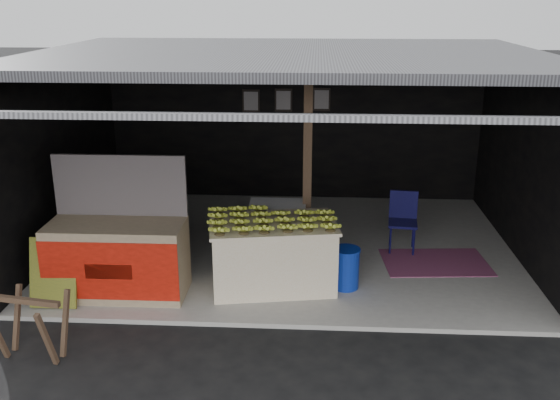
# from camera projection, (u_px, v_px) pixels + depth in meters

# --- Properties ---
(ground) EXTENTS (80.00, 80.00, 0.00)m
(ground) POSITION_uv_depth(u_px,v_px,m) (278.00, 329.00, 7.41)
(ground) COLOR black
(ground) RESTS_ON ground
(concrete_slab) EXTENTS (7.00, 5.00, 0.06)m
(concrete_slab) POSITION_uv_depth(u_px,v_px,m) (288.00, 246.00, 9.77)
(concrete_slab) COLOR gray
(concrete_slab) RESTS_ON ground
(shophouse) EXTENTS (7.40, 7.29, 3.02)m
(shophouse) POSITION_uv_depth(u_px,v_px,m) (289.00, 111.00, 9.42)
(shophouse) COLOR black
(shophouse) RESTS_ON ground
(banana_table) EXTENTS (1.78, 1.26, 0.90)m
(banana_table) POSITION_uv_depth(u_px,v_px,m) (273.00, 254.00, 8.24)
(banana_table) COLOR silver
(banana_table) RESTS_ON concrete_slab
(banana_pile) EXTENTS (1.64, 1.15, 0.18)m
(banana_pile) POSITION_uv_depth(u_px,v_px,m) (273.00, 216.00, 8.07)
(banana_pile) COLOR gold
(banana_pile) RESTS_ON banana_table
(white_crate) EXTENTS (0.80, 0.56, 0.89)m
(white_crate) POSITION_uv_depth(u_px,v_px,m) (278.00, 233.00, 9.00)
(white_crate) COLOR white
(white_crate) RESTS_ON concrete_slab
(neighbor_stall) EXTENTS (1.73, 0.79, 1.78)m
(neighbor_stall) POSITION_uv_depth(u_px,v_px,m) (118.00, 255.00, 8.01)
(neighbor_stall) COLOR #998466
(neighbor_stall) RESTS_ON concrete_slab
(green_signboard) EXTENTS (0.59, 0.27, 0.86)m
(green_signboard) POSITION_uv_depth(u_px,v_px,m) (53.00, 273.00, 7.72)
(green_signboard) COLOR black
(green_signboard) RESTS_ON concrete_slab
(sawhorse) EXTENTS (0.74, 0.73, 0.72)m
(sawhorse) POSITION_uv_depth(u_px,v_px,m) (30.00, 321.00, 6.68)
(sawhorse) COLOR brown
(sawhorse) RESTS_ON ground
(water_barrel) EXTENTS (0.36, 0.36, 0.52)m
(water_barrel) POSITION_uv_depth(u_px,v_px,m) (346.00, 269.00, 8.25)
(water_barrel) COLOR navy
(water_barrel) RESTS_ON concrete_slab
(plastic_chair) EXTENTS (0.47, 0.47, 0.90)m
(plastic_chair) POSITION_uv_depth(u_px,v_px,m) (403.00, 216.00, 9.44)
(plastic_chair) COLOR #0B0A39
(plastic_chair) RESTS_ON concrete_slab
(magenta_rug) EXTENTS (1.57, 1.11, 0.01)m
(magenta_rug) POSITION_uv_depth(u_px,v_px,m) (435.00, 262.00, 9.09)
(magenta_rug) COLOR #7D1B51
(magenta_rug) RESTS_ON concrete_slab
(picture_frames) EXTENTS (1.62, 0.04, 0.46)m
(picture_frames) POSITION_uv_depth(u_px,v_px,m) (285.00, 100.00, 11.45)
(picture_frames) COLOR black
(picture_frames) RESTS_ON shophouse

